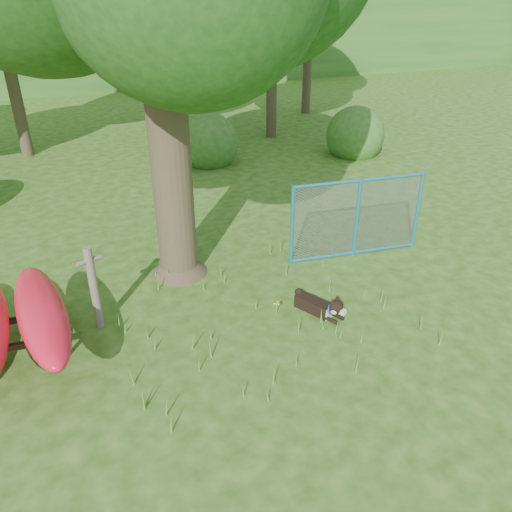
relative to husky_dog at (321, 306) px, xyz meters
name	(u,v)px	position (x,y,z in m)	size (l,w,h in m)	color
ground	(276,357)	(-1.11, -0.68, -0.16)	(80.00, 80.00, 0.00)	#254C0F
wooden_post	(94,286)	(-3.31, 1.07, 0.57)	(0.37, 0.20, 1.37)	brown
husky_dog	(321,306)	(0.00, 0.00, 0.00)	(0.56, 0.95, 0.44)	black
fence_section	(357,218)	(1.62, 1.54, 0.63)	(2.67, 0.41, 2.62)	teal
wildflower_clump	(277,304)	(-0.64, 0.30, 0.02)	(0.10, 0.08, 0.21)	#51902F
bg_tree_c	(149,8)	(0.39, 12.32, 3.95)	(4.00, 4.00, 6.12)	#392E1F
shrub_right	(353,154)	(5.39, 7.32, -0.16)	(1.80, 1.80, 1.80)	#2C601F
shrub_mid	(209,163)	(0.89, 8.32, -0.16)	(1.80, 1.80, 1.80)	#2C601F
wooded_hillside	(67,22)	(-1.11, 27.32, 2.84)	(80.00, 12.00, 6.00)	#2C601F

